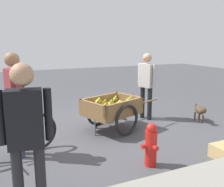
{
  "coord_description": "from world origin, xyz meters",
  "views": [
    {
      "loc": [
        2.26,
        4.96,
        1.85
      ],
      "look_at": [
        0.06,
        0.12,
        0.75
      ],
      "focal_mm": 40.57,
      "sensor_mm": 36.0,
      "label": 1
    }
  ],
  "objects_px": {
    "fruit_cart": "(112,110)",
    "cyclist_person": "(15,95)",
    "vendor_person": "(147,80)",
    "bicycle": "(8,137)",
    "fire_hydrant": "(151,145)",
    "bystander_person": "(26,130)",
    "dog": "(200,110)",
    "plastic_bucket": "(130,108)"
  },
  "relations": [
    {
      "from": "bicycle",
      "to": "dog",
      "type": "height_order",
      "value": "bicycle"
    },
    {
      "from": "cyclist_person",
      "to": "plastic_bucket",
      "type": "xyz_separation_m",
      "value": [
        -2.91,
        -1.55,
        -0.91
      ]
    },
    {
      "from": "vendor_person",
      "to": "fire_hydrant",
      "type": "relative_size",
      "value": 2.36
    },
    {
      "from": "fruit_cart",
      "to": "dog",
      "type": "height_order",
      "value": "fruit_cart"
    },
    {
      "from": "plastic_bucket",
      "to": "bystander_person",
      "type": "xyz_separation_m",
      "value": [
        2.92,
        3.23,
        0.88
      ]
    },
    {
      "from": "vendor_person",
      "to": "fire_hydrant",
      "type": "distance_m",
      "value": 2.46
    },
    {
      "from": "fire_hydrant",
      "to": "vendor_person",
      "type": "bearing_deg",
      "value": -120.12
    },
    {
      "from": "fire_hydrant",
      "to": "plastic_bucket",
      "type": "xyz_separation_m",
      "value": [
        -1.12,
        -2.73,
        -0.22
      ]
    },
    {
      "from": "fruit_cart",
      "to": "plastic_bucket",
      "type": "xyz_separation_m",
      "value": [
        -0.99,
        -1.05,
        -0.32
      ]
    },
    {
      "from": "fire_hydrant",
      "to": "bicycle",
      "type": "bearing_deg",
      "value": -30.68
    },
    {
      "from": "bicycle",
      "to": "fire_hydrant",
      "type": "height_order",
      "value": "bicycle"
    },
    {
      "from": "fire_hydrant",
      "to": "bystander_person",
      "type": "height_order",
      "value": "bystander_person"
    },
    {
      "from": "cyclist_person",
      "to": "fire_hydrant",
      "type": "xyz_separation_m",
      "value": [
        -1.78,
        1.18,
        -0.69
      ]
    },
    {
      "from": "cyclist_person",
      "to": "plastic_bucket",
      "type": "relative_size",
      "value": 6.87
    },
    {
      "from": "fruit_cart",
      "to": "cyclist_person",
      "type": "relative_size",
      "value": 1.07
    },
    {
      "from": "vendor_person",
      "to": "dog",
      "type": "distance_m",
      "value": 1.42
    },
    {
      "from": "vendor_person",
      "to": "bystander_person",
      "type": "height_order",
      "value": "bystander_person"
    },
    {
      "from": "bicycle",
      "to": "dog",
      "type": "distance_m",
      "value": 4.16
    },
    {
      "from": "cyclist_person",
      "to": "vendor_person",
      "type": "bearing_deg",
      "value": -163.55
    },
    {
      "from": "dog",
      "to": "fire_hydrant",
      "type": "xyz_separation_m",
      "value": [
        2.22,
        1.34,
        0.06
      ]
    },
    {
      "from": "cyclist_person",
      "to": "bystander_person",
      "type": "xyz_separation_m",
      "value": [
        0.01,
        1.68,
        -0.02
      ]
    },
    {
      "from": "vendor_person",
      "to": "bystander_person",
      "type": "bearing_deg",
      "value": 40.59
    },
    {
      "from": "plastic_bucket",
      "to": "fruit_cart",
      "type": "bearing_deg",
      "value": 46.65
    },
    {
      "from": "fruit_cart",
      "to": "plastic_bucket",
      "type": "bearing_deg",
      "value": -133.35
    },
    {
      "from": "vendor_person",
      "to": "plastic_bucket",
      "type": "distance_m",
      "value": 1.07
    },
    {
      "from": "fruit_cart",
      "to": "bystander_person",
      "type": "xyz_separation_m",
      "value": [
        1.93,
        2.18,
        0.56
      ]
    },
    {
      "from": "vendor_person",
      "to": "bicycle",
      "type": "xyz_separation_m",
      "value": [
        3.13,
        0.92,
        -0.59
      ]
    },
    {
      "from": "fruit_cart",
      "to": "dog",
      "type": "bearing_deg",
      "value": 170.78
    },
    {
      "from": "vendor_person",
      "to": "bystander_person",
      "type": "xyz_separation_m",
      "value": [
        2.99,
        2.56,
        0.06
      ]
    },
    {
      "from": "bicycle",
      "to": "cyclist_person",
      "type": "distance_m",
      "value": 0.69
    },
    {
      "from": "bicycle",
      "to": "dog",
      "type": "relative_size",
      "value": 2.63
    },
    {
      "from": "fruit_cart",
      "to": "bystander_person",
      "type": "height_order",
      "value": "bystander_person"
    },
    {
      "from": "fruit_cart",
      "to": "vendor_person",
      "type": "bearing_deg",
      "value": -160.34
    },
    {
      "from": "cyclist_person",
      "to": "fire_hydrant",
      "type": "relative_size",
      "value": 2.53
    },
    {
      "from": "fruit_cart",
      "to": "fire_hydrant",
      "type": "relative_size",
      "value": 2.7
    },
    {
      "from": "vendor_person",
      "to": "plastic_bucket",
      "type": "height_order",
      "value": "vendor_person"
    },
    {
      "from": "cyclist_person",
      "to": "plastic_bucket",
      "type": "height_order",
      "value": "cyclist_person"
    },
    {
      "from": "dog",
      "to": "plastic_bucket",
      "type": "height_order",
      "value": "dog"
    },
    {
      "from": "bicycle",
      "to": "fire_hydrant",
      "type": "distance_m",
      "value": 2.25
    },
    {
      "from": "vendor_person",
      "to": "bicycle",
      "type": "relative_size",
      "value": 0.97
    },
    {
      "from": "cyclist_person",
      "to": "dog",
      "type": "xyz_separation_m",
      "value": [
        -4.01,
        -0.16,
        -0.75
      ]
    },
    {
      "from": "dog",
      "to": "fire_hydrant",
      "type": "relative_size",
      "value": 0.92
    }
  ]
}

